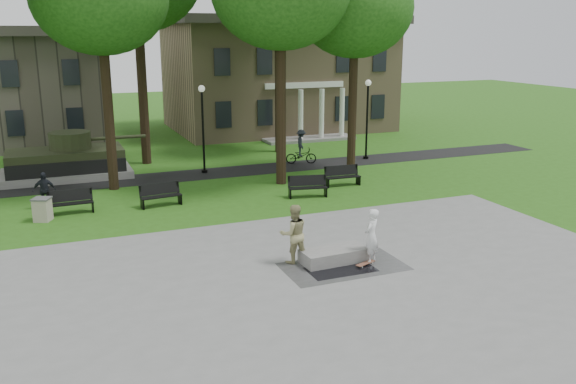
% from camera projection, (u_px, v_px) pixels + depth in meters
% --- Properties ---
extents(ground, '(120.00, 120.00, 0.00)m').
position_uv_depth(ground, '(277.00, 245.00, 22.01)').
color(ground, '#275413').
rests_on(ground, ground).
extents(plaza, '(22.00, 16.00, 0.02)m').
position_uv_depth(plaza, '(340.00, 299.00, 17.53)').
color(plaza, gray).
rests_on(plaza, ground).
extents(footpath, '(44.00, 2.60, 0.01)m').
position_uv_depth(footpath, '(197.00, 175.00, 32.76)').
color(footpath, black).
rests_on(footpath, ground).
extents(building_right, '(17.00, 12.00, 8.60)m').
position_uv_depth(building_right, '(277.00, 73.00, 47.83)').
color(building_right, '#9E8460').
rests_on(building_right, ground).
extents(tree_3, '(6.00, 6.00, 11.19)m').
position_uv_depth(tree_3, '(355.00, 9.00, 31.24)').
color(tree_3, black).
rests_on(tree_3, ground).
extents(lamp_mid, '(0.36, 0.36, 4.73)m').
position_uv_depth(lamp_mid, '(203.00, 122.00, 32.50)').
color(lamp_mid, black).
rests_on(lamp_mid, ground).
extents(lamp_right, '(0.36, 0.36, 4.73)m').
position_uv_depth(lamp_right, '(367.00, 113.00, 36.14)').
color(lamp_right, black).
rests_on(lamp_right, ground).
extents(tank_monument, '(7.45, 3.40, 2.40)m').
position_uv_depth(tank_monument, '(67.00, 161.00, 31.99)').
color(tank_monument, gray).
rests_on(tank_monument, ground).
extents(puddle, '(2.20, 1.20, 0.00)m').
position_uv_depth(puddle, '(341.00, 269.00, 19.66)').
color(puddle, black).
rests_on(puddle, plaza).
extents(concrete_block, '(2.24, 1.09, 0.45)m').
position_uv_depth(concrete_block, '(334.00, 255.00, 20.27)').
color(concrete_block, gray).
rests_on(concrete_block, plaza).
extents(skateboard, '(0.80, 0.47, 0.07)m').
position_uv_depth(skateboard, '(366.00, 264.00, 20.03)').
color(skateboard, brown).
rests_on(skateboard, plaza).
extents(skateboarder, '(0.80, 0.76, 1.84)m').
position_uv_depth(skateboarder, '(371.00, 236.00, 20.06)').
color(skateboarder, white).
rests_on(skateboarder, plaza).
extents(friend_watching, '(1.01, 0.81, 1.99)m').
position_uv_depth(friend_watching, '(294.00, 234.00, 20.03)').
color(friend_watching, tan).
rests_on(friend_watching, plaza).
extents(pedestrian_walker, '(0.98, 0.47, 1.63)m').
position_uv_depth(pedestrian_walker, '(44.00, 190.00, 26.29)').
color(pedestrian_walker, black).
rests_on(pedestrian_walker, ground).
extents(cyclist, '(1.87, 1.13, 2.00)m').
position_uv_depth(cyclist, '(301.00, 150.00, 35.33)').
color(cyclist, black).
rests_on(cyclist, ground).
extents(park_bench_0, '(1.81, 0.56, 1.00)m').
position_uv_depth(park_bench_0, '(71.00, 201.00, 25.68)').
color(park_bench_0, black).
rests_on(park_bench_0, ground).
extents(park_bench_1, '(1.84, 0.73, 1.00)m').
position_uv_depth(park_bench_1, '(161.00, 194.00, 26.79)').
color(park_bench_1, black).
rests_on(park_bench_1, ground).
extents(park_bench_2, '(1.85, 0.88, 1.00)m').
position_uv_depth(park_bench_2, '(307.00, 186.00, 28.26)').
color(park_bench_2, black).
rests_on(park_bench_2, ground).
extents(park_bench_3, '(1.82, 0.60, 1.00)m').
position_uv_depth(park_bench_3, '(342.00, 175.00, 30.35)').
color(park_bench_3, black).
rests_on(park_bench_3, ground).
extents(trash_bin, '(0.87, 0.87, 0.96)m').
position_uv_depth(trash_bin, '(42.00, 209.00, 24.67)').
color(trash_bin, '#B6AA96').
rests_on(trash_bin, ground).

